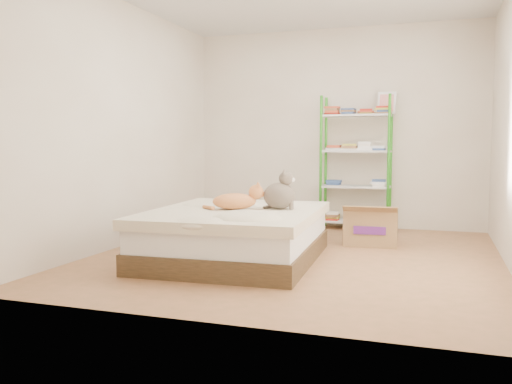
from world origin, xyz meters
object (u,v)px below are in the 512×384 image
at_px(orange_cat, 234,199).
at_px(white_bin, 262,215).
at_px(shelf_unit, 356,162).
at_px(bed, 236,235).
at_px(grey_cat, 279,190).
at_px(cardboard_box, 371,226).

xyz_separation_m(orange_cat, white_bin, (-0.36, 1.95, -0.40)).
distance_m(orange_cat, white_bin, 2.02).
relative_size(shelf_unit, white_bin, 5.12).
bearing_deg(shelf_unit, bed, -109.86).
distance_m(grey_cat, cardboard_box, 1.35).
height_order(orange_cat, shelf_unit, shelf_unit).
xyz_separation_m(shelf_unit, cardboard_box, (0.31, -1.02, -0.67)).
height_order(shelf_unit, white_bin, shelf_unit).
bearing_deg(bed, white_bin, 97.89).
distance_m(bed, orange_cat, 0.34).
height_order(grey_cat, cardboard_box, grey_cat).
xyz_separation_m(grey_cat, cardboard_box, (0.74, 1.04, -0.46)).
distance_m(orange_cat, grey_cat, 0.43).
height_order(bed, orange_cat, orange_cat).
xyz_separation_m(grey_cat, shelf_unit, (0.43, 2.06, 0.21)).
bearing_deg(white_bin, bed, -79.23).
bearing_deg(bed, shelf_unit, 67.26).
relative_size(bed, grey_cat, 5.35).
bearing_deg(cardboard_box, grey_cat, -128.53).
xyz_separation_m(orange_cat, grey_cat, (0.39, 0.17, 0.08)).
bearing_deg(grey_cat, white_bin, 10.94).
distance_m(grey_cat, white_bin, 1.99).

